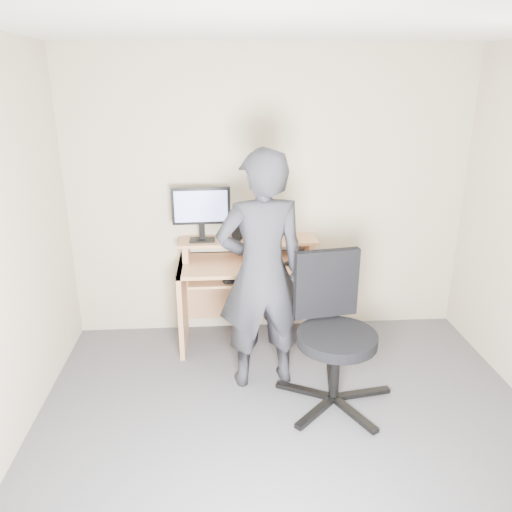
{
  "coord_description": "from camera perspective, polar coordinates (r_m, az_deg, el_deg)",
  "views": [
    {
      "loc": [
        -0.43,
        -2.51,
        2.23
      ],
      "look_at": [
        -0.17,
        1.05,
        0.95
      ],
      "focal_mm": 35.0,
      "sensor_mm": 36.0,
      "label": 1
    }
  ],
  "objects": [
    {
      "name": "ground",
      "position": [
        3.38,
        4.5,
        -21.55
      ],
      "size": [
        3.5,
        3.5,
        0.0
      ],
      "primitive_type": "plane",
      "color": "#515055",
      "rests_on": "ground"
    },
    {
      "name": "back_wall",
      "position": [
        4.39,
        1.61,
        6.82
      ],
      "size": [
        3.5,
        0.02,
        2.5
      ],
      "primitive_type": "cube",
      "color": "#BAAD94",
      "rests_on": "ground"
    },
    {
      "name": "ceiling",
      "position": [
        2.56,
        6.13,
        25.69
      ],
      "size": [
        3.5,
        3.5,
        0.02
      ],
      "primitive_type": "cube",
      "color": "white",
      "rests_on": "back_wall"
    },
    {
      "name": "desk",
      "position": [
        4.38,
        -0.8,
        -2.86
      ],
      "size": [
        1.2,
        0.6,
        0.91
      ],
      "color": "tan",
      "rests_on": "ground"
    },
    {
      "name": "monitor",
      "position": [
        4.22,
        -6.29,
        5.33
      ],
      "size": [
        0.49,
        0.14,
        0.47
      ],
      "rotation": [
        0.0,
        0.0,
        0.04
      ],
      "color": "black",
      "rests_on": "desk"
    },
    {
      "name": "external_drive",
      "position": [
        4.28,
        -2.16,
        3.15
      ],
      "size": [
        0.1,
        0.14,
        0.2
      ],
      "primitive_type": "cube",
      "rotation": [
        0.0,
        0.0,
        -0.27
      ],
      "color": "black",
      "rests_on": "desk"
    },
    {
      "name": "travel_mug",
      "position": [
        4.31,
        0.91,
        3.15
      ],
      "size": [
        0.09,
        0.09,
        0.18
      ],
      "primitive_type": "cylinder",
      "rotation": [
        0.0,
        0.0,
        -0.15
      ],
      "color": "#BBBBC0",
      "rests_on": "desk"
    },
    {
      "name": "smartphone",
      "position": [
        4.31,
        4.33,
        1.89
      ],
      "size": [
        0.07,
        0.13,
        0.01
      ],
      "primitive_type": "cube",
      "rotation": [
        0.0,
        0.0,
        -0.04
      ],
      "color": "black",
      "rests_on": "desk"
    },
    {
      "name": "charger",
      "position": [
        4.24,
        -3.65,
        1.77
      ],
      "size": [
        0.05,
        0.04,
        0.03
      ],
      "primitive_type": "cube",
      "rotation": [
        0.0,
        0.0,
        0.04
      ],
      "color": "black",
      "rests_on": "desk"
    },
    {
      "name": "headphones",
      "position": [
        4.39,
        -3.22,
        2.31
      ],
      "size": [
        0.16,
        0.16,
        0.06
      ],
      "primitive_type": "torus",
      "rotation": [
        0.26,
        0.0,
        -0.02
      ],
      "color": "silver",
      "rests_on": "desk"
    },
    {
      "name": "keyboard",
      "position": [
        4.18,
        -0.88,
        -2.25
      ],
      "size": [
        0.49,
        0.29,
        0.03
      ],
      "primitive_type": "cube",
      "rotation": [
        0.0,
        0.0,
        0.26
      ],
      "color": "black",
      "rests_on": "desk"
    },
    {
      "name": "mouse",
      "position": [
        4.17,
        3.85,
        -0.86
      ],
      "size": [
        0.1,
        0.07,
        0.04
      ],
      "primitive_type": "ellipsoid",
      "rotation": [
        0.0,
        0.0,
        -0.08
      ],
      "color": "black",
      "rests_on": "desk"
    },
    {
      "name": "office_chair",
      "position": [
        3.58,
        8.77,
        -7.91
      ],
      "size": [
        0.84,
        0.84,
        1.06
      ],
      "rotation": [
        0.0,
        0.0,
        0.16
      ],
      "color": "black",
      "rests_on": "ground"
    },
    {
      "name": "person",
      "position": [
        3.61,
        0.63,
        -1.91
      ],
      "size": [
        0.71,
        0.52,
        1.8
      ],
      "primitive_type": "imported",
      "rotation": [
        0.0,
        0.0,
        3.28
      ],
      "color": "black",
      "rests_on": "ground"
    }
  ]
}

